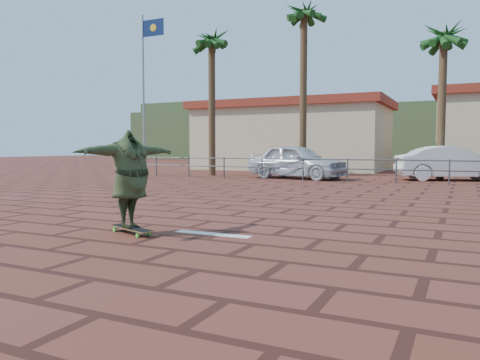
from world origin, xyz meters
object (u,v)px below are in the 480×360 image
skateboarder (130,179)px  car_silver (297,161)px  car_white (451,163)px  longboard (131,229)px

skateboarder → car_silver: 14.91m
car_white → longboard: bearing=144.9°
car_silver → car_white: bearing=-62.7°
longboard → car_white: 17.18m
longboard → car_silver: 14.93m
longboard → car_white: size_ratio=0.24×
car_white → skateboarder: bearing=144.9°
skateboarder → car_silver: (-2.05, 14.77, -0.13)m
longboard → skateboarder: 0.85m
car_silver → car_white: car_silver is taller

